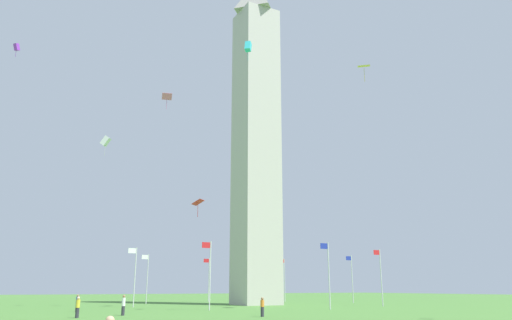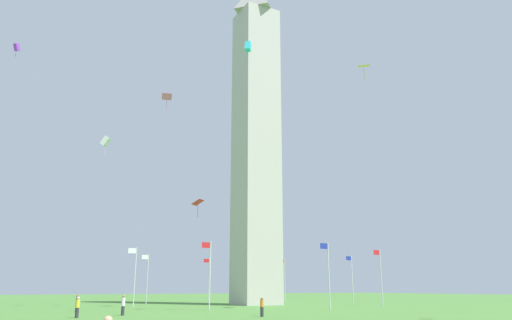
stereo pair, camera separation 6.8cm
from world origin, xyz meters
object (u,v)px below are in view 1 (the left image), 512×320
obelisk_monument (256,129)px  flagpole_s (352,277)px  person_orange_shirt (262,307)px  kite_pink_diamond (167,97)px  kite_red_diamond (198,203)px  person_blue_shirt (77,303)px  person_yellow_shirt (78,307)px  kite_white_box (106,141)px  flagpole_w (208,277)px  person_white_shirt (123,305)px  flagpole_ne (210,272)px  kite_purple_box (17,47)px  flagpole_se (381,274)px  flagpole_sw (284,278)px  kite_yellow_diamond (364,67)px  kite_cyan_box (248,47)px  flagpole_n (135,274)px  flagpole_nw (147,276)px  flagpole_e (328,272)px

obelisk_monument → flagpole_s: 28.31m
obelisk_monument → person_orange_shirt: (13.16, 25.75, -25.58)m
kite_pink_diamond → kite_red_diamond: (-1.82, 7.79, -15.21)m
person_blue_shirt → person_yellow_shirt: bearing=-89.6°
kite_white_box → flagpole_w: bearing=-143.9°
person_yellow_shirt → person_white_shirt: (-4.14, -1.85, 0.04)m
flagpole_ne → kite_red_diamond: bearing=13.2°
person_yellow_shirt → kite_purple_box: size_ratio=0.92×
obelisk_monument → person_white_shirt: 39.00m
flagpole_s → person_yellow_shirt: 49.22m
person_blue_shirt → kite_purple_box: size_ratio=0.94×
flagpole_se → person_orange_shirt: size_ratio=4.67×
flagpole_sw → kite_yellow_diamond: size_ratio=3.35×
flagpole_se → flagpole_w: same height
flagpole_w → person_white_shirt: bearing=57.2°
person_blue_shirt → kite_cyan_box: kite_cyan_box is taller
flagpole_n → kite_yellow_diamond: bearing=130.5°
kite_yellow_diamond → flagpole_nw: bearing=-67.6°
person_blue_shirt → flagpole_e: bearing=-9.0°
flagpole_s → flagpole_w: size_ratio=1.00×
flagpole_nw → person_yellow_shirt: bearing=65.6°
flagpole_e → kite_red_diamond: kite_red_diamond is taller
flagpole_s → kite_pink_diamond: size_ratio=3.62×
flagpole_se → person_yellow_shirt: size_ratio=4.42×
flagpole_ne → flagpole_nw: same height
flagpole_w → person_orange_shirt: 45.37m
flagpole_n → person_yellow_shirt: size_ratio=4.42×
flagpole_ne → kite_white_box: size_ratio=2.72×
obelisk_monument → flagpole_s: obelisk_monument is taller
flagpole_ne → kite_purple_box: (21.92, -11.29, 27.25)m
flagpole_sw → person_blue_shirt: 43.97m
flagpole_w → kite_purple_box: 47.65m
person_yellow_shirt → kite_pink_diamond: (-11.21, -15.13, 25.99)m
flagpole_nw → person_white_shirt: bearing=70.9°
flagpole_n → kite_red_diamond: (-3.36, 12.83, 7.51)m
person_blue_shirt → kite_yellow_diamond: size_ratio=0.77×
flagpole_sw → flagpole_w: (12.41, -5.14, 0.00)m
flagpole_se → flagpole_w: bearing=-67.5°
kite_purple_box → person_white_shirt: bearing=123.2°
flagpole_e → person_white_shirt: (23.08, 0.76, -3.22)m
person_orange_shirt → flagpole_w: bearing=0.4°
person_yellow_shirt → flagpole_sw: bearing=-26.6°
kite_purple_box → kite_cyan_box: bearing=156.4°
flagpole_e → kite_white_box: kite_white_box is taller
flagpole_s → person_orange_shirt: (30.66, 25.75, -3.31)m
person_blue_shirt → flagpole_ne: bearing=-4.3°
kite_purple_box → kite_pink_diamond: kite_purple_box is taller
flagpole_w → flagpole_nw: (12.41, 5.14, 0.00)m
flagpole_n → kite_purple_box: bearing=3.8°
flagpole_se → flagpole_sw: 24.83m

